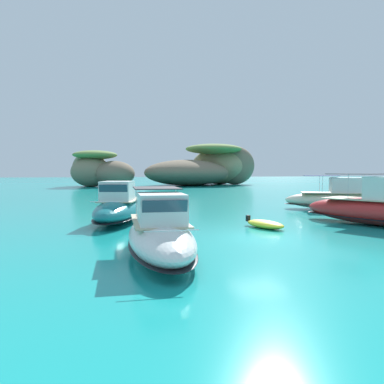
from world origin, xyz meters
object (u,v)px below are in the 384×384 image
(motorboat_red, at_px, (384,209))
(dinghy_tender, at_px, (265,224))
(islet_small, at_px, (98,170))
(motorboat_cream, at_px, (341,199))
(islet_large, at_px, (206,169))
(motorboat_teal, at_px, (119,208))
(motorboat_white, at_px, (160,234))

(motorboat_red, distance_m, dinghy_tender, 7.19)
(islet_small, distance_m, motorboat_cream, 57.15)
(islet_small, distance_m, dinghy_tender, 61.87)
(islet_large, height_order, motorboat_red, islet_large)
(islet_large, distance_m, dinghy_tender, 67.53)
(motorboat_cream, height_order, motorboat_teal, motorboat_cream)
(motorboat_cream, bearing_deg, motorboat_white, -144.55)
(motorboat_cream, distance_m, motorboat_white, 21.17)
(islet_large, height_order, dinghy_tender, islet_large)
(motorboat_teal, bearing_deg, dinghy_tender, -32.26)
(islet_large, bearing_deg, motorboat_cream, -96.05)
(motorboat_white, bearing_deg, motorboat_red, 15.92)
(motorboat_red, bearing_deg, motorboat_white, -164.08)
(islet_large, relative_size, motorboat_red, 3.26)
(islet_large, xyz_separation_m, islet_small, (-25.13, -4.14, -0.31))
(islet_large, bearing_deg, islet_small, -170.64)
(motorboat_teal, xyz_separation_m, dinghy_tender, (7.67, -4.84, -0.63))
(motorboat_red, relative_size, dinghy_tender, 3.46)
(islet_small, height_order, dinghy_tender, islet_small)
(islet_small, bearing_deg, motorboat_white, -88.50)
(motorboat_red, height_order, motorboat_cream, motorboat_red)
(motorboat_teal, bearing_deg, motorboat_white, -84.63)
(islet_small, relative_size, motorboat_red, 1.63)
(motorboat_red, distance_m, motorboat_white, 14.39)
(islet_large, relative_size, islet_small, 2.00)
(motorboat_red, distance_m, motorboat_teal, 15.86)
(islet_large, xyz_separation_m, motorboat_cream, (-6.15, -57.99, -2.93))
(islet_large, distance_m, motorboat_red, 67.07)
(islet_small, relative_size, motorboat_cream, 1.74)
(motorboat_cream, relative_size, motorboat_teal, 1.02)
(motorboat_red, bearing_deg, motorboat_cream, 67.73)
(islet_small, bearing_deg, motorboat_teal, -89.17)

